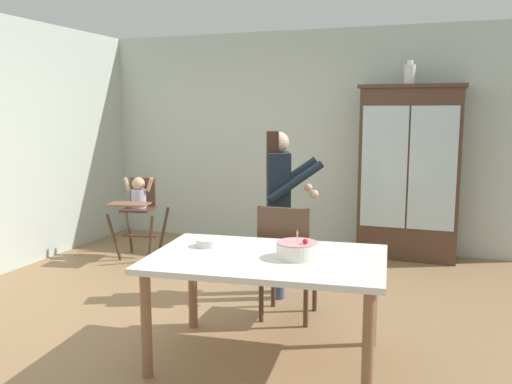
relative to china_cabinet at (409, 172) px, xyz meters
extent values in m
plane|color=#93704C|center=(-1.37, -2.37, -1.01)|extent=(6.24, 6.24, 0.00)
cube|color=beige|center=(-1.37, 0.26, 0.34)|extent=(5.32, 0.06, 2.70)
cube|color=#4C3323|center=(0.00, 0.00, -0.03)|extent=(1.11, 0.42, 1.96)
cube|color=#4C3323|center=(0.00, 0.00, 0.98)|extent=(1.17, 0.48, 0.04)
cube|color=silver|center=(-0.26, -0.21, 0.07)|extent=(0.50, 0.01, 1.37)
cube|color=silver|center=(0.26, -0.21, 0.07)|extent=(0.50, 0.01, 1.37)
cube|color=#4C3323|center=(0.00, 0.00, 0.07)|extent=(1.03, 0.36, 0.02)
cylinder|color=white|center=(-0.04, 0.00, 1.11)|extent=(0.13, 0.13, 0.22)
cylinder|color=white|center=(-0.04, 0.00, 1.24)|extent=(0.07, 0.07, 0.05)
cylinder|color=#4C3323|center=(-3.15, -1.28, -0.73)|extent=(0.12, 0.16, 0.56)
cylinder|color=#4C3323|center=(-2.71, -1.21, -0.73)|extent=(0.15, 0.12, 0.56)
cylinder|color=#4C3323|center=(-3.22, -0.85, -0.73)|extent=(0.15, 0.12, 0.56)
cylinder|color=#4C3323|center=(-2.79, -0.77, -0.73)|extent=(0.12, 0.16, 0.56)
cube|color=#4C3323|center=(-2.97, -1.03, -0.76)|extent=(0.42, 0.11, 0.02)
cube|color=#4C3323|center=(-2.97, -1.03, -0.44)|extent=(0.39, 0.39, 0.02)
cube|color=#4C3323|center=(-2.99, -0.87, -0.25)|extent=(0.31, 0.08, 0.34)
cube|color=brown|center=(-2.92, -1.29, -0.33)|extent=(0.47, 0.31, 0.02)
cylinder|color=#B2ADD1|center=(-2.97, -1.01, -0.31)|extent=(0.17, 0.17, 0.22)
sphere|color=tan|center=(-2.97, -1.01, -0.14)|extent=(0.15, 0.15, 0.15)
cylinder|color=tan|center=(-3.11, -1.03, -0.14)|extent=(0.10, 0.06, 0.17)
cylinder|color=tan|center=(-2.83, -0.98, -0.14)|extent=(0.10, 0.06, 0.17)
cylinder|color=#3D4C6B|center=(-1.00, -1.85, -0.60)|extent=(0.11, 0.11, 0.82)
cylinder|color=#3D4C6B|center=(-1.06, -1.69, -0.60)|extent=(0.11, 0.11, 0.82)
cube|color=#19232D|center=(-1.03, -1.77, 0.07)|extent=(0.32, 0.41, 0.52)
cube|color=white|center=(-0.93, -1.74, 0.07)|extent=(0.03, 0.06, 0.49)
sphere|color=tan|center=(-1.03, -1.77, 0.42)|extent=(0.19, 0.19, 0.19)
cube|color=#382319|center=(-1.08, -1.79, 0.30)|extent=(0.17, 0.22, 0.44)
cylinder|color=#19232D|center=(-0.83, -1.91, 0.09)|extent=(0.48, 0.24, 0.37)
sphere|color=tan|center=(-0.68, -1.85, -0.02)|extent=(0.08, 0.08, 0.08)
cylinder|color=#19232D|center=(-0.97, -1.53, 0.09)|extent=(0.48, 0.24, 0.37)
sphere|color=tan|center=(-0.82, -1.48, -0.02)|extent=(0.08, 0.08, 0.08)
cube|color=silver|center=(-0.71, -3.07, -0.29)|extent=(1.67, 1.17, 0.04)
cylinder|color=brown|center=(-1.36, -3.56, -0.66)|extent=(0.07, 0.07, 0.70)
cylinder|color=brown|center=(0.03, -3.43, -0.66)|extent=(0.07, 0.07, 0.70)
cylinder|color=brown|center=(-1.44, -2.72, -0.66)|extent=(0.07, 0.07, 0.70)
cylinder|color=brown|center=(-0.06, -2.59, -0.66)|extent=(0.07, 0.07, 0.70)
cylinder|color=white|center=(-0.51, -3.05, -0.22)|extent=(0.28, 0.28, 0.10)
cylinder|color=pink|center=(-0.51, -3.05, -0.16)|extent=(0.27, 0.27, 0.01)
cylinder|color=#F2E5CC|center=(-0.51, -3.05, -0.13)|extent=(0.01, 0.01, 0.06)
cone|color=yellow|center=(-0.51, -3.05, -0.09)|extent=(0.02, 0.02, 0.02)
sphere|color=red|center=(-0.44, -3.08, -0.14)|extent=(0.04, 0.04, 0.04)
cylinder|color=silver|center=(-1.19, -2.96, -0.24)|extent=(0.18, 0.18, 0.05)
cylinder|color=#4C3323|center=(-0.61, -2.05, -0.78)|extent=(0.04, 0.04, 0.45)
cylinder|color=#4C3323|center=(-0.98, -2.07, -0.78)|extent=(0.04, 0.04, 0.45)
cylinder|color=#4C3323|center=(-0.60, -2.42, -0.78)|extent=(0.04, 0.04, 0.45)
cylinder|color=#4C3323|center=(-0.97, -2.44, -0.78)|extent=(0.04, 0.04, 0.45)
cube|color=#473D38|center=(-0.79, -2.24, -0.54)|extent=(0.46, 0.46, 0.03)
cube|color=#4C3323|center=(-0.78, -2.44, -0.29)|extent=(0.42, 0.06, 0.48)
cylinder|color=#4C3323|center=(-0.59, -2.44, -0.29)|extent=(0.03, 0.03, 0.48)
cylinder|color=#4C3323|center=(-0.97, -2.45, -0.29)|extent=(0.03, 0.03, 0.48)
camera|label=1|loc=(0.40, -6.45, 0.70)|focal=38.09mm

